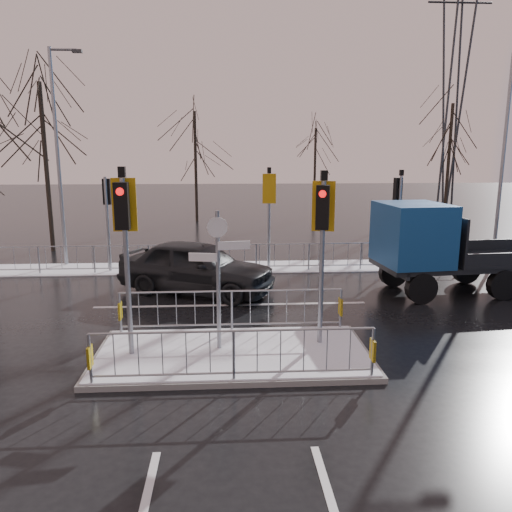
{
  "coord_description": "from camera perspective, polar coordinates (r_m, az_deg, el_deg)",
  "views": [
    {
      "loc": [
        -0.11,
        -10.31,
        4.45
      ],
      "look_at": [
        0.65,
        2.25,
        1.8
      ],
      "focal_mm": 35.0,
      "sensor_mm": 36.0,
      "label": 1
    }
  ],
  "objects": [
    {
      "name": "street_lamp_right",
      "position": [
        21.64,
        26.62,
        10.5
      ],
      "size": [
        1.25,
        0.18,
        8.0
      ],
      "color": "gray",
      "rests_on": "ground"
    },
    {
      "name": "flatbed_truck",
      "position": [
        16.68,
        20.07,
        1.09
      ],
      "size": [
        6.4,
        2.83,
        2.88
      ],
      "color": "black",
      "rests_on": "ground"
    },
    {
      "name": "street_lamp_left",
      "position": [
        20.8,
        -21.57,
        11.19
      ],
      "size": [
        1.25,
        0.18,
        8.2
      ],
      "color": "gray",
      "rests_on": "ground"
    },
    {
      "name": "car_far_lane",
      "position": [
        15.95,
        -6.82,
        -1.24
      ],
      "size": [
        5.38,
        3.86,
        1.7
      ],
      "primitive_type": "imported",
      "rotation": [
        0.0,
        0.0,
        1.15
      ],
      "color": "black",
      "rests_on": "ground"
    },
    {
      "name": "tree_far_a",
      "position": [
        32.37,
        -6.96,
        12.47
      ],
      "size": [
        3.75,
        3.75,
        7.08
      ],
      "color": "black",
      "rests_on": "ground"
    },
    {
      "name": "snow_verge",
      "position": [
        19.43,
        -3.03,
        -1.31
      ],
      "size": [
        30.0,
        2.0,
        0.04
      ],
      "primitive_type": "cube",
      "color": "white",
      "rests_on": "ground"
    },
    {
      "name": "tree_far_c",
      "position": [
        34.35,
        21.31,
        12.26
      ],
      "size": [
        4.0,
        4.0,
        7.55
      ],
      "color": "black",
      "rests_on": "ground"
    },
    {
      "name": "ground",
      "position": [
        11.23,
        -2.66,
        -11.46
      ],
      "size": [
        120.0,
        120.0,
        0.0
      ],
      "primitive_type": "plane",
      "color": "black",
      "rests_on": "ground"
    },
    {
      "name": "tree_near_b",
      "position": [
        24.15,
        -23.11,
        12.62
      ],
      "size": [
        4.0,
        4.0,
        7.55
      ],
      "color": "black",
      "rests_on": "ground"
    },
    {
      "name": "traffic_island",
      "position": [
        11.1,
        -2.74,
        -9.59
      ],
      "size": [
        6.0,
        3.04,
        4.15
      ],
      "color": "slate",
      "rests_on": "ground"
    },
    {
      "name": "far_kerb_fixtures",
      "position": [
        18.73,
        -2.16,
        1.32
      ],
      "size": [
        18.0,
        0.65,
        3.83
      ],
      "color": "gray",
      "rests_on": "ground"
    },
    {
      "name": "tree_far_b",
      "position": [
        34.86,
        6.78,
        11.37
      ],
      "size": [
        3.25,
        3.25,
        6.14
      ],
      "color": "black",
      "rests_on": "ground"
    },
    {
      "name": "lane_markings",
      "position": [
        10.93,
        -2.63,
        -12.13
      ],
      "size": [
        8.0,
        11.38,
        0.01
      ],
      "color": "silver",
      "rests_on": "ground"
    },
    {
      "name": "pylon_wires",
      "position": [
        44.24,
        20.43,
        19.74
      ],
      "size": [
        70.0,
        2.38,
        19.97
      ],
      "color": "#2D3033",
      "rests_on": "ground"
    }
  ]
}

